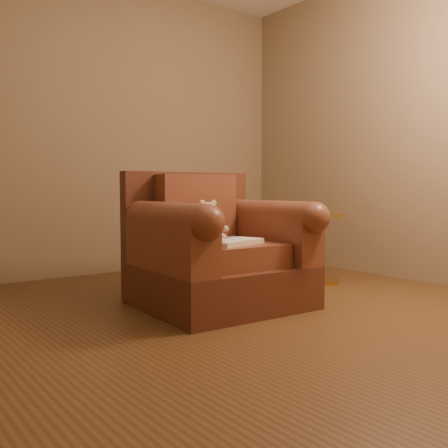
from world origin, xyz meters
TOP-DOWN VIEW (x-y plane):
  - floor at (0.00, 0.00)m, footprint 4.00×4.00m
  - room at (0.00, 0.00)m, footprint 4.02×4.02m
  - armchair at (0.14, 0.36)m, footprint 1.05×1.00m
  - teddy_bear at (0.15, 0.45)m, footprint 0.20×0.23m
  - guidebook at (0.10, 0.15)m, footprint 0.45×0.34m
  - side_table at (1.29, 0.47)m, footprint 0.41×0.41m

SIDE VIEW (x-z plane):
  - floor at x=0.00m, z-range 0.00..0.00m
  - side_table at x=1.29m, z-range 0.02..0.59m
  - armchair at x=0.14m, z-range -0.10..0.80m
  - guidebook at x=0.10m, z-range 0.43..0.46m
  - teddy_bear at x=0.15m, z-range 0.39..0.67m
  - room at x=0.00m, z-range 0.36..3.07m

